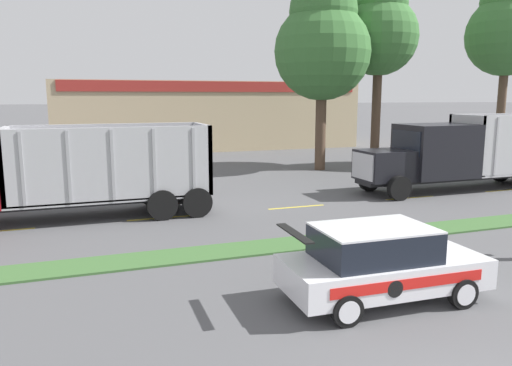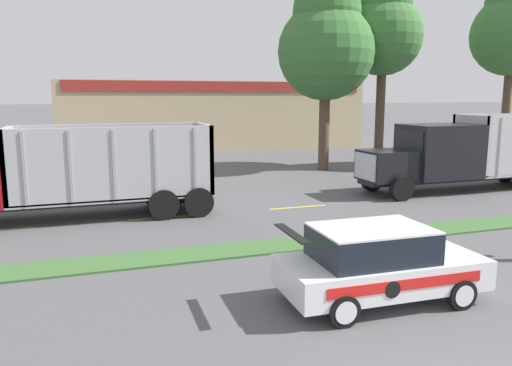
# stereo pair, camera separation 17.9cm
# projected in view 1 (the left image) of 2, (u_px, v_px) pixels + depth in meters

# --- Properties ---
(grass_verge) EXTENTS (120.00, 1.34, 0.06)m
(grass_verge) POSITION_uv_depth(u_px,v_px,m) (267.00, 247.00, 14.56)
(grass_verge) COLOR #3D6633
(grass_verge) RESTS_ON ground_plane
(centre_line_4) EXTENTS (2.40, 0.14, 0.01)m
(centre_line_4) POSITION_uv_depth(u_px,v_px,m) (161.00, 218.00, 18.12)
(centre_line_4) COLOR yellow
(centre_line_4) RESTS_ON ground_plane
(centre_line_5) EXTENTS (2.40, 0.14, 0.01)m
(centre_line_5) POSITION_uv_depth(u_px,v_px,m) (296.00, 207.00, 19.91)
(centre_line_5) COLOR yellow
(centre_line_5) RESTS_ON ground_plane
(centre_line_6) EXTENTS (2.40, 0.14, 0.01)m
(centre_line_6) POSITION_uv_depth(u_px,v_px,m) (410.00, 198.00, 21.70)
(centre_line_6) COLOR yellow
(centre_line_6) RESTS_ON ground_plane
(centre_line_7) EXTENTS (2.40, 0.14, 0.01)m
(centre_line_7) POSITION_uv_depth(u_px,v_px,m) (506.00, 190.00, 23.49)
(centre_line_7) COLOR yellow
(centre_line_7) RESTS_ON ground_plane
(dump_truck_mid) EXTENTS (12.09, 2.62, 3.52)m
(dump_truck_mid) POSITION_uv_depth(u_px,v_px,m) (457.00, 155.00, 23.29)
(dump_truck_mid) COLOR black
(dump_truck_mid) RESTS_ON ground_plane
(rally_car) EXTENTS (4.41, 2.13, 1.69)m
(rally_car) POSITION_uv_depth(u_px,v_px,m) (380.00, 262.00, 10.69)
(rally_car) COLOR white
(rally_car) RESTS_ON ground_plane
(store_building_backdrop) EXTENTS (24.81, 12.10, 5.56)m
(store_building_backdrop) POSITION_uv_depth(u_px,v_px,m) (201.00, 114.00, 44.61)
(store_building_backdrop) COLOR tan
(store_building_backdrop) RESTS_ON ground_plane
(tree_behind_left) EXTENTS (4.75, 4.75, 11.55)m
(tree_behind_left) POSITION_uv_depth(u_px,v_px,m) (379.00, 29.00, 30.42)
(tree_behind_left) COLOR brown
(tree_behind_left) RESTS_ON ground_plane
(tree_behind_centre) EXTENTS (4.92, 4.92, 11.74)m
(tree_behind_centre) POSITION_uv_depth(u_px,v_px,m) (508.00, 28.00, 30.44)
(tree_behind_centre) COLOR brown
(tree_behind_centre) RESTS_ON ground_plane
(tree_behind_right) EXTENTS (5.61, 5.61, 11.13)m
(tree_behind_right) POSITION_uv_depth(u_px,v_px,m) (322.00, 42.00, 28.83)
(tree_behind_right) COLOR brown
(tree_behind_right) RESTS_ON ground_plane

